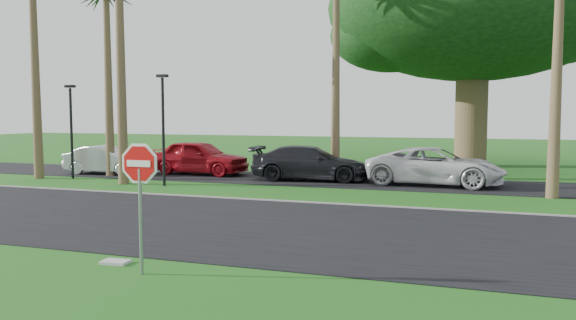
# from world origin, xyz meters

# --- Properties ---
(ground) EXTENTS (120.00, 120.00, 0.00)m
(ground) POSITION_xyz_m (0.00, 0.00, 0.00)
(ground) COLOR #1F5A16
(ground) RESTS_ON ground
(road) EXTENTS (120.00, 8.00, 0.02)m
(road) POSITION_xyz_m (0.00, 2.00, 0.01)
(road) COLOR black
(road) RESTS_ON ground
(parking_strip) EXTENTS (120.00, 5.00, 0.02)m
(parking_strip) POSITION_xyz_m (0.00, 12.50, 0.01)
(parking_strip) COLOR black
(parking_strip) RESTS_ON ground
(curb) EXTENTS (120.00, 0.12, 0.06)m
(curb) POSITION_xyz_m (0.00, 6.05, 0.03)
(curb) COLOR gray
(curb) RESTS_ON ground
(stop_sign_near) EXTENTS (1.05, 0.07, 2.62)m
(stop_sign_near) POSITION_xyz_m (0.50, -3.00, 1.77)
(stop_sign_near) COLOR gray
(stop_sign_near) RESTS_ON ground
(canopy_tree) EXTENTS (16.50, 16.50, 13.12)m
(canopy_tree) POSITION_xyz_m (6.00, 22.00, 8.95)
(canopy_tree) COLOR brown
(canopy_tree) RESTS_ON ground
(streetlight_left) EXTENTS (0.45, 0.25, 4.34)m
(streetlight_left) POSITION_xyz_m (-11.50, 9.50, 2.50)
(streetlight_left) COLOR black
(streetlight_left) RESTS_ON ground
(streetlight_right) EXTENTS (0.45, 0.25, 4.64)m
(streetlight_right) POSITION_xyz_m (-6.00, 8.50, 2.65)
(streetlight_right) COLOR black
(streetlight_right) RESTS_ON ground
(car_silver) EXTENTS (4.33, 1.77, 1.40)m
(car_silver) POSITION_xyz_m (-11.05, 11.51, 0.70)
(car_silver) COLOR silver
(car_silver) RESTS_ON ground
(car_red) EXTENTS (5.06, 2.22, 1.70)m
(car_red) POSITION_xyz_m (-6.69, 12.92, 0.85)
(car_red) COLOR maroon
(car_red) RESTS_ON ground
(car_dark) EXTENTS (5.55, 2.76, 1.55)m
(car_dark) POSITION_xyz_m (-0.74, 12.28, 0.78)
(car_dark) COLOR black
(car_dark) RESTS_ON ground
(car_minivan) EXTENTS (5.88, 3.04, 1.58)m
(car_minivan) POSITION_xyz_m (4.75, 12.37, 0.79)
(car_minivan) COLOR silver
(car_minivan) RESTS_ON ground
(utility_slab) EXTENTS (0.57, 0.39, 0.06)m
(utility_slab) POSITION_xyz_m (-0.43, -2.53, 0.03)
(utility_slab) COLOR #A7A69E
(utility_slab) RESTS_ON ground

